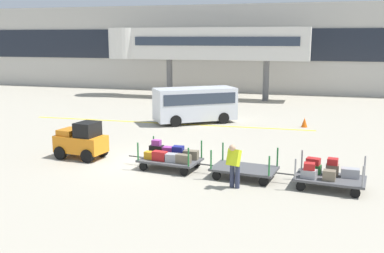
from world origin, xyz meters
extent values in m
plane|color=#A8A08E|center=(0.00, 0.00, 0.00)|extent=(120.00, 120.00, 0.00)
cube|color=yellow|center=(-1.77, 8.34, 0.00)|extent=(17.33, 0.65, 0.01)
cube|color=#BCB7AD|center=(0.00, 26.00, 4.03)|extent=(58.56, 2.40, 8.06)
cube|color=#1E232D|center=(0.00, 24.75, 4.43)|extent=(55.64, 0.12, 2.80)
cube|color=silver|center=(-1.43, 20.00, 4.56)|extent=(14.99, 2.20, 2.60)
cylinder|color=silver|center=(-9.52, 20.00, 4.56)|extent=(3.00, 3.00, 2.60)
cube|color=#2D3847|center=(-1.43, 18.86, 4.76)|extent=(13.49, 0.08, 0.70)
cylinder|color=#59595B|center=(-5.55, 20.00, 1.63)|extent=(0.50, 0.50, 3.26)
cylinder|color=#59595B|center=(2.69, 20.00, 1.63)|extent=(0.50, 0.50, 3.26)
cube|color=orange|center=(-2.63, -0.14, 0.63)|extent=(2.22, 1.34, 0.70)
cube|color=black|center=(-2.26, -0.19, 1.28)|extent=(0.91, 1.08, 0.60)
cube|color=orange|center=(-3.20, -0.07, 1.10)|extent=(0.81, 1.01, 0.24)
cylinder|color=black|center=(-3.24, 0.46, 0.28)|extent=(0.58, 0.25, 0.56)
cylinder|color=black|center=(-3.37, -0.58, 0.28)|extent=(0.58, 0.25, 0.56)
cylinder|color=black|center=(-1.89, 0.30, 0.28)|extent=(0.58, 0.25, 0.56)
cylinder|color=black|center=(-2.01, -0.74, 0.28)|extent=(0.58, 0.25, 0.56)
cube|color=#4C4C4F|center=(1.54, -0.65, 0.36)|extent=(2.45, 1.67, 0.08)
cylinder|color=#237033|center=(0.57, 0.12, 0.75)|extent=(0.06, 0.06, 0.70)
cylinder|color=#237033|center=(0.41, -1.16, 0.75)|extent=(0.06, 0.06, 0.70)
cylinder|color=#237033|center=(2.67, -0.13, 0.75)|extent=(0.06, 0.06, 0.70)
cylinder|color=#237033|center=(2.51, -1.41, 0.75)|extent=(0.06, 0.06, 0.70)
cylinder|color=black|center=(0.76, 0.05, 0.16)|extent=(0.33, 0.14, 0.32)
cylinder|color=black|center=(0.61, -1.13, 0.16)|extent=(0.33, 0.14, 0.32)
cylinder|color=black|center=(2.47, -0.16, 0.16)|extent=(0.33, 0.14, 0.32)
cylinder|color=black|center=(2.33, -1.34, 0.16)|extent=(0.33, 0.14, 0.32)
cylinder|color=#333333|center=(0.05, -0.47, 0.34)|extent=(0.70, 0.13, 0.05)
cube|color=black|center=(0.82, -0.20, 0.60)|extent=(0.56, 0.35, 0.40)
cube|color=orange|center=(0.80, -0.84, 0.55)|extent=(0.48, 0.32, 0.29)
cube|color=#8C338C|center=(1.37, -0.29, 0.60)|extent=(0.50, 0.36, 0.39)
cube|color=red|center=(1.22, -0.94, 0.58)|extent=(0.58, 0.38, 0.36)
cube|color=navy|center=(1.79, -0.41, 0.64)|extent=(0.42, 0.36, 0.48)
cube|color=#99999E|center=(1.71, -0.97, 0.56)|extent=(0.42, 0.36, 0.31)
cube|color=#726651|center=(2.32, -0.42, 0.57)|extent=(0.57, 0.33, 0.34)
cube|color=#726651|center=(2.21, -1.07, 0.57)|extent=(0.59, 0.37, 0.34)
cube|color=#8C338C|center=(0.82, -0.20, 0.91)|extent=(0.36, 0.27, 0.23)
cube|color=#4C4C4F|center=(4.52, -1.01, 0.36)|extent=(2.45, 1.67, 0.08)
cylinder|color=#237033|center=(3.55, -0.24, 0.75)|extent=(0.06, 0.06, 0.70)
cylinder|color=#237033|center=(3.39, -1.52, 0.75)|extent=(0.06, 0.06, 0.70)
cylinder|color=#237033|center=(5.65, -0.50, 0.75)|extent=(0.06, 0.06, 0.70)
cylinder|color=#237033|center=(5.49, -1.77, 0.75)|extent=(0.06, 0.06, 0.70)
cylinder|color=black|center=(3.73, -0.31, 0.16)|extent=(0.33, 0.14, 0.32)
cylinder|color=black|center=(3.59, -1.49, 0.16)|extent=(0.33, 0.14, 0.32)
cylinder|color=black|center=(5.45, -0.52, 0.16)|extent=(0.33, 0.14, 0.32)
cylinder|color=black|center=(5.30, -1.70, 0.16)|extent=(0.33, 0.14, 0.32)
cylinder|color=#333333|center=(3.03, -0.83, 0.34)|extent=(0.70, 0.13, 0.05)
cube|color=#4C4C4F|center=(7.50, -1.37, 0.36)|extent=(2.45, 1.67, 0.08)
cylinder|color=gray|center=(6.52, -0.60, 0.75)|extent=(0.06, 0.06, 0.70)
cylinder|color=gray|center=(6.37, -1.88, 0.75)|extent=(0.06, 0.06, 0.70)
cylinder|color=gray|center=(8.62, -0.86, 0.75)|extent=(0.06, 0.06, 0.70)
cylinder|color=gray|center=(8.47, -2.13, 0.75)|extent=(0.06, 0.06, 0.70)
cylinder|color=black|center=(6.71, -0.67, 0.16)|extent=(0.33, 0.14, 0.32)
cylinder|color=black|center=(6.57, -1.85, 0.16)|extent=(0.33, 0.14, 0.32)
cylinder|color=black|center=(8.42, -0.88, 0.16)|extent=(0.33, 0.14, 0.32)
cylinder|color=black|center=(8.28, -2.06, 0.16)|extent=(0.33, 0.14, 0.32)
cylinder|color=#333333|center=(6.01, -1.19, 0.34)|extent=(0.70, 0.13, 0.05)
cube|color=#236B2D|center=(6.92, -0.98, 0.55)|extent=(0.60, 0.38, 0.30)
cube|color=#99999E|center=(6.81, -1.60, 0.54)|extent=(0.56, 0.46, 0.29)
cube|color=#726651|center=(7.57, -1.07, 0.59)|extent=(0.44, 0.29, 0.38)
cube|color=#726651|center=(7.46, -1.70, 0.57)|extent=(0.44, 0.37, 0.34)
cube|color=#99999E|center=(8.15, -1.18, 0.56)|extent=(0.60, 0.35, 0.32)
cube|color=red|center=(6.92, -0.98, 0.82)|extent=(0.51, 0.42, 0.23)
cube|color=red|center=(6.81, -1.60, 0.80)|extent=(0.37, 0.32, 0.23)
cube|color=red|center=(7.57, -1.07, 0.88)|extent=(0.38, 0.37, 0.22)
cylinder|color=#2D334C|center=(4.28, -2.12, 0.41)|extent=(0.16, 0.16, 0.82)
cylinder|color=#2D334C|center=(4.48, -2.18, 0.41)|extent=(0.16, 0.16, 0.82)
cube|color=#D1E51E|center=(4.35, -2.25, 1.09)|extent=(0.50, 0.51, 0.61)
sphere|color=tan|center=(4.32, -2.36, 1.45)|extent=(0.22, 0.22, 0.22)
cube|color=silver|center=(-0.20, 9.08, 1.15)|extent=(5.02, 4.31, 1.90)
cube|color=#2D3847|center=(-0.20, 9.08, 1.55)|extent=(4.73, 4.12, 0.64)
cylinder|color=black|center=(-0.92, 7.51, 0.34)|extent=(0.69, 0.59, 0.68)
cylinder|color=black|center=(1.52, 9.22, 0.34)|extent=(0.69, 0.59, 0.68)
cone|color=#EA590F|center=(6.22, 9.47, 0.28)|extent=(0.36, 0.36, 0.55)
camera|label=1|loc=(7.08, -16.72, 5.05)|focal=42.22mm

